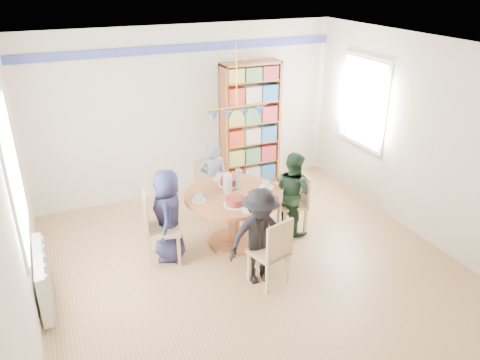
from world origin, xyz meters
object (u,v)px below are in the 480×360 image
person_left (168,215)px  person_right (293,192)px  chair_left (156,225)px  chair_right (297,199)px  person_near (260,237)px  dining_table (234,207)px  chair_near (273,250)px  chair_far (208,183)px  radiator (43,278)px  bookshelf (250,126)px  person_far (213,180)px

person_left → person_right: person_left is taller
chair_left → person_right: bearing=0.5°
chair_right → person_near: (-1.02, -0.90, 0.15)m
dining_table → chair_near: chair_near is taller
person_right → person_near: (-0.94, -0.90, 0.02)m
dining_table → chair_near: (0.06, -1.04, -0.07)m
chair_far → person_near: person_near is taller
chair_left → chair_far: (1.06, 1.03, -0.06)m
chair_right → person_near: size_ratio=0.69×
radiator → person_right: 3.35m
chair_right → chair_far: bearing=134.1°
chair_left → bookshelf: 2.75m
radiator → person_near: person_near is taller
person_left → person_far: 1.26m
person_left → person_right: bearing=107.4°
person_left → person_near: 1.25m
dining_table → bookshelf: size_ratio=0.62×
radiator → chair_near: size_ratio=1.13×
chair_right → bookshelf: bearing=88.5°
dining_table → person_right: person_right is taller
chair_near → person_far: bearing=90.6°
person_left → bookshelf: (1.91, 1.69, 0.42)m
radiator → person_far: bearing=26.0°
person_right → chair_near: bearing=126.3°
dining_table → person_far: (0.04, 0.86, 0.03)m
person_near → radiator: bearing=168.1°
dining_table → chair_left: bearing=-179.3°
chair_far → radiator: bearing=-150.9°
radiator → person_near: (2.38, -0.56, 0.26)m
chair_left → chair_far: bearing=44.0°
dining_table → person_far: size_ratio=1.11×
person_left → chair_right: bearing=107.4°
chair_left → person_left: (0.17, 0.03, 0.08)m
radiator → chair_far: 2.78m
chair_left → person_far: (1.10, 0.88, 0.05)m
radiator → person_left: person_left is taller
chair_far → person_near: bearing=-91.3°
dining_table → person_far: 0.86m
bookshelf → chair_left: bearing=-140.5°
person_left → person_near: bearing=60.7°
chair_left → radiator: bearing=-166.6°
chair_right → chair_far: (-0.98, 1.01, 0.01)m
bookshelf → person_near: bearing=-112.3°
radiator → person_far: person_far is taller
person_right → chair_right: bearing=-103.2°
person_left → bookshelf: bookshelf is taller
chair_near → person_right: bearing=51.0°
person_left → bookshelf: bearing=149.2°
dining_table → person_left: (-0.89, 0.02, 0.06)m
person_left → person_far: bearing=150.2°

